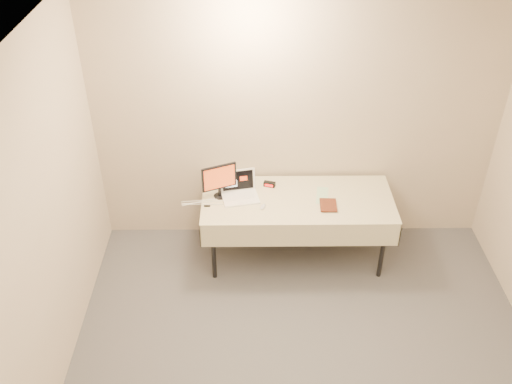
{
  "coord_description": "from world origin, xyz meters",
  "views": [
    {
      "loc": [
        -0.45,
        -2.44,
        3.96
      ],
      "look_at": [
        -0.41,
        1.99,
        0.86
      ],
      "focal_mm": 40.0,
      "sensor_mm": 36.0,
      "label": 1
    }
  ],
  "objects_px": {
    "monitor": "(219,179)",
    "book": "(321,197)",
    "table": "(298,204)",
    "laptop": "(239,191)"
  },
  "relations": [
    {
      "from": "monitor",
      "to": "book",
      "type": "distance_m",
      "value": 0.98
    },
    {
      "from": "monitor",
      "to": "book",
      "type": "bearing_deg",
      "value": -32.71
    },
    {
      "from": "laptop",
      "to": "monitor",
      "type": "xyz_separation_m",
      "value": [
        -0.19,
        -0.01,
        0.15
      ]
    },
    {
      "from": "monitor",
      "to": "book",
      "type": "xyz_separation_m",
      "value": [
        0.96,
        -0.17,
        -0.1
      ]
    },
    {
      "from": "laptop",
      "to": "book",
      "type": "relative_size",
      "value": 1.85
    },
    {
      "from": "laptop",
      "to": "monitor",
      "type": "relative_size",
      "value": 1.11
    },
    {
      "from": "table",
      "to": "monitor",
      "type": "height_order",
      "value": "monitor"
    },
    {
      "from": "laptop",
      "to": "monitor",
      "type": "height_order",
      "value": "monitor"
    },
    {
      "from": "table",
      "to": "laptop",
      "type": "bearing_deg",
      "value": 173.9
    },
    {
      "from": "laptop",
      "to": "table",
      "type": "bearing_deg",
      "value": -17.25
    }
  ]
}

